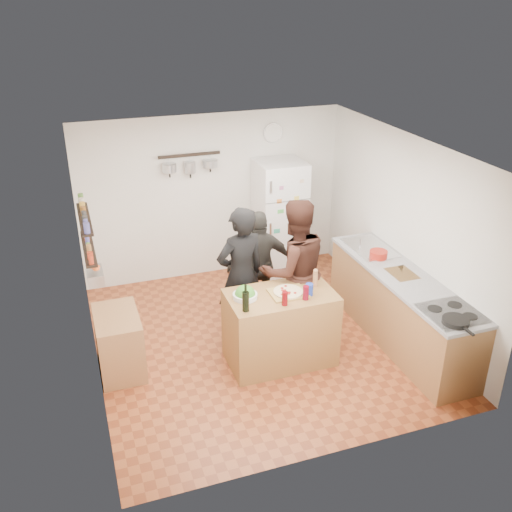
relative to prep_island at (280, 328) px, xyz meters
name	(u,v)px	position (x,y,z in m)	size (l,w,h in m)	color
room_shell	(249,240)	(-0.10, 0.88, 0.79)	(4.20, 4.20, 4.20)	brown
prep_island	(280,328)	(0.00, 0.00, 0.00)	(1.25, 0.72, 0.91)	olive
pizza_board	(288,293)	(0.08, -0.02, 0.47)	(0.42, 0.34, 0.02)	olive
pizza	(288,292)	(0.08, -0.02, 0.48)	(0.34, 0.34, 0.02)	beige
salad_bowl	(245,296)	(-0.42, 0.05, 0.48)	(0.28, 0.28, 0.06)	silver
wine_bottle	(246,302)	(-0.50, -0.22, 0.57)	(0.08, 0.08, 0.23)	black
wine_glass_near	(285,298)	(-0.05, -0.24, 0.54)	(0.07, 0.07, 0.16)	#59070B
wine_glass_far	(306,293)	(0.22, -0.20, 0.54)	(0.07, 0.07, 0.17)	#5A0716
pepper_mill	(315,279)	(0.45, 0.05, 0.55)	(0.06, 0.06, 0.18)	#9A6540
salt_canister	(309,289)	(0.30, -0.12, 0.53)	(0.09, 0.09, 0.14)	navy
person_left	(241,275)	(-0.29, 0.63, 0.44)	(0.65, 0.43, 1.79)	black
person_center	(294,271)	(0.35, 0.46, 0.48)	(0.91, 0.71, 1.87)	black
person_back	(260,265)	(0.12, 1.07, 0.31)	(0.89, 0.37, 1.53)	#2B2926
counter_run	(400,308)	(1.60, -0.06, -0.01)	(0.63, 2.63, 0.90)	#9E7042
stove_top	(452,314)	(1.60, -1.01, 0.46)	(0.60, 0.62, 0.02)	white
skillet	(456,321)	(1.50, -1.20, 0.49)	(0.28, 0.28, 0.05)	black
sink	(370,248)	(1.60, 0.79, 0.46)	(0.50, 0.80, 0.03)	silver
cutting_board	(402,274)	(1.60, -0.01, 0.46)	(0.30, 0.40, 0.02)	brown
red_bowl	(378,254)	(1.55, 0.48, 0.51)	(0.23, 0.23, 0.10)	#A71F13
fridge	(279,219)	(0.85, 2.24, 0.45)	(0.70, 0.68, 1.80)	white
wall_clock	(273,133)	(0.85, 2.57, 1.69)	(0.30, 0.30, 0.03)	silver
spice_shelf_lower	(89,248)	(-2.03, 0.69, 1.04)	(0.12, 1.00, 0.03)	black
spice_shelf_upper	(84,219)	(-2.03, 0.69, 1.40)	(0.12, 1.00, 0.03)	black
produce_basket	(95,276)	(-2.00, 0.69, 0.69)	(0.18, 0.35, 0.14)	silver
side_table	(119,343)	(-1.84, 0.44, -0.09)	(0.50, 0.80, 0.73)	#A67145
pot_rack	(189,155)	(-0.45, 2.49, 1.49)	(0.90, 0.04, 0.04)	black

